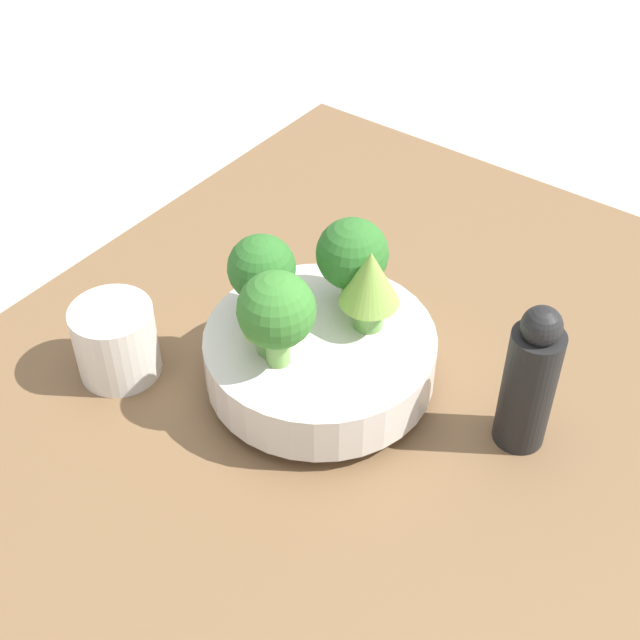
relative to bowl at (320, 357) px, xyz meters
The scene contains 10 objects.
ground_plane 0.09m from the bowl, 155.69° to the left, with size 6.00×6.00×0.00m, color #ADA89E.
table 0.07m from the bowl, 155.69° to the left, with size 0.84×0.71×0.04m.
bowl is the anchor object (origin of this frame).
romanesco_piece_near 0.09m from the bowl, 31.37° to the right, with size 0.05×0.05×0.08m.
romanesco_piece_far 0.09m from the bowl, 145.17° to the left, with size 0.06×0.06×0.09m.
broccoli_floret_front 0.10m from the bowl, 83.24° to the right, with size 0.06×0.06×0.09m.
broccoli_floret_left 0.10m from the bowl, behind, with size 0.07×0.07×0.09m.
broccoli_floret_right 0.10m from the bowl, 12.20° to the right, with size 0.07×0.07×0.10m.
cup 0.20m from the bowl, 59.52° to the right, with size 0.08×0.08×0.08m.
pepper_mill 0.20m from the bowl, 106.32° to the left, with size 0.05×0.05×0.15m.
Camera 1 is at (0.53, 0.35, 0.67)m, focal length 50.00 mm.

